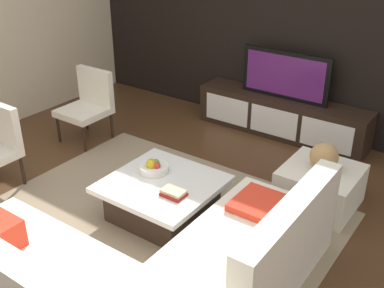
# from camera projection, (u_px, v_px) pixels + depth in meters

# --- Properties ---
(ground_plane) EXTENTS (14.00, 14.00, 0.00)m
(ground_plane) POSITION_uv_depth(u_px,v_px,m) (165.00, 225.00, 4.37)
(ground_plane) COLOR #4C301C
(feature_wall_back) EXTENTS (6.40, 0.12, 2.80)m
(feature_wall_back) POSITION_uv_depth(u_px,v_px,m) (301.00, 21.00, 5.71)
(feature_wall_back) COLOR black
(feature_wall_back) RESTS_ON ground
(area_rug) EXTENTS (3.13, 2.48, 0.01)m
(area_rug) POSITION_uv_depth(u_px,v_px,m) (157.00, 221.00, 4.42)
(area_rug) COLOR gray
(area_rug) RESTS_ON ground
(media_console) EXTENTS (2.22, 0.45, 0.50)m
(media_console) POSITION_uv_depth(u_px,v_px,m) (281.00, 116.00, 6.00)
(media_console) COLOR black
(media_console) RESTS_ON ground
(television) EXTENTS (1.14, 0.06, 0.59)m
(television) POSITION_uv_depth(u_px,v_px,m) (285.00, 75.00, 5.76)
(television) COLOR black
(television) RESTS_ON media_console
(sectional_couch) EXTENTS (2.31, 2.31, 0.81)m
(sectional_couch) POSITION_uv_depth(u_px,v_px,m) (142.00, 278.00, 3.34)
(sectional_couch) COLOR silver
(sectional_couch) RESTS_ON ground
(coffee_table) EXTENTS (0.99, 0.97, 0.38)m
(coffee_table) POSITION_uv_depth(u_px,v_px,m) (163.00, 198.00, 4.40)
(coffee_table) COLOR black
(coffee_table) RESTS_ON ground
(ottoman) EXTENTS (0.70, 0.70, 0.40)m
(ottoman) POSITION_uv_depth(u_px,v_px,m) (320.00, 187.00, 4.58)
(ottoman) COLOR silver
(ottoman) RESTS_ON ground
(fruit_bowl) EXTENTS (0.28, 0.28, 0.14)m
(fruit_bowl) POSITION_uv_depth(u_px,v_px,m) (154.00, 167.00, 4.46)
(fruit_bowl) COLOR silver
(fruit_bowl) RESTS_ON coffee_table
(accent_chair_far) EXTENTS (0.54, 0.54, 0.87)m
(accent_chair_far) POSITION_uv_depth(u_px,v_px,m) (89.00, 101.00, 5.82)
(accent_chair_far) COLOR black
(accent_chair_far) RESTS_ON ground
(decorative_ball) EXTENTS (0.27, 0.27, 0.27)m
(decorative_ball) POSITION_uv_depth(u_px,v_px,m) (324.00, 157.00, 4.43)
(decorative_ball) COLOR #AD8451
(decorative_ball) RESTS_ON ottoman
(book_stack) EXTENTS (0.21, 0.16, 0.05)m
(book_stack) POSITION_uv_depth(u_px,v_px,m) (173.00, 193.00, 4.11)
(book_stack) COLOR maroon
(book_stack) RESTS_ON coffee_table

